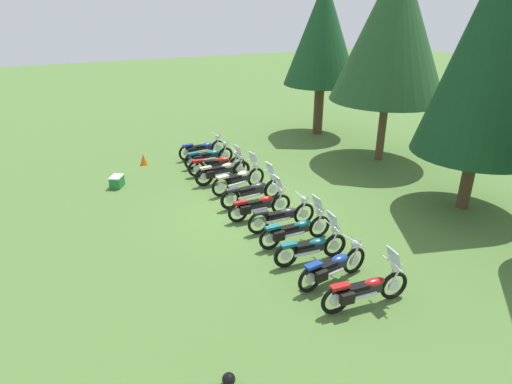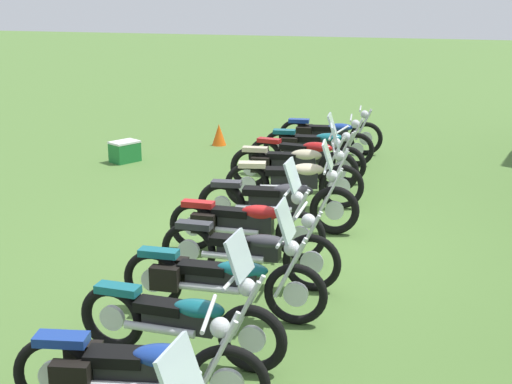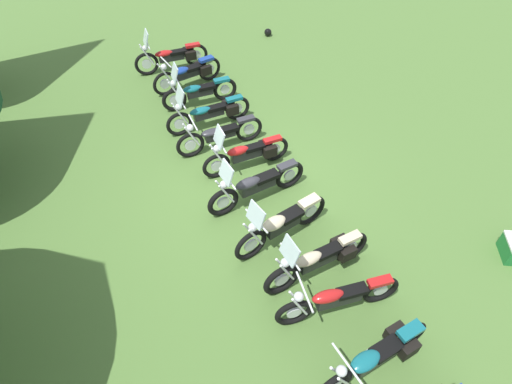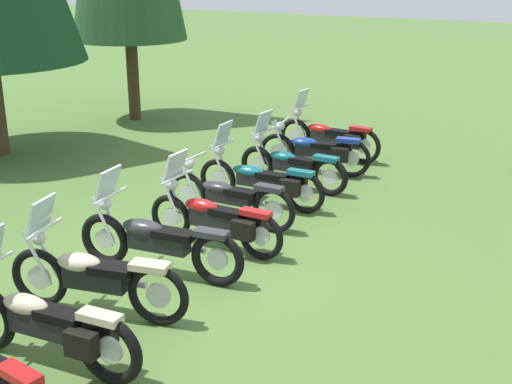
{
  "view_description": "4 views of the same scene",
  "coord_description": "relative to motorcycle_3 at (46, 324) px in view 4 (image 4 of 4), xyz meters",
  "views": [
    {
      "loc": [
        12.33,
        -5.48,
        6.58
      ],
      "look_at": [
        -0.22,
        0.07,
        0.52
      ],
      "focal_mm": 31.38,
      "sensor_mm": 36.0,
      "label": 1
    },
    {
      "loc": [
        9.5,
        2.37,
        3.55
      ],
      "look_at": [
        0.13,
        -0.15,
        0.75
      ],
      "focal_mm": 51.24,
      "sensor_mm": 36.0,
      "label": 2
    },
    {
      "loc": [
        -6.35,
        2.66,
        7.07
      ],
      "look_at": [
        -0.88,
        0.25,
        0.77
      ],
      "focal_mm": 29.96,
      "sensor_mm": 36.0,
      "label": 3
    },
    {
      "loc": [
        -6.86,
        -4.88,
        3.91
      ],
      "look_at": [
        1.68,
        -0.26,
        0.54
      ],
      "focal_mm": 47.29,
      "sensor_mm": 36.0,
      "label": 4
    }
  ],
  "objects": [
    {
      "name": "ground_plane",
      "position": [
        2.67,
        0.24,
        -0.47
      ],
      "size": [
        80.0,
        80.0,
        0.0
      ],
      "primitive_type": "plane",
      "color": "#4C7033"
    },
    {
      "name": "motorcycle_3",
      "position": [
        0.0,
        0.0,
        0.0
      ],
      "size": [
        0.65,
        2.29,
        1.38
      ],
      "rotation": [
        0.0,
        0.0,
        1.65
      ],
      "color": "black",
      "rests_on": "ground_plane"
    },
    {
      "name": "motorcycle_4",
      "position": [
        1.03,
        0.28,
        0.02
      ],
      "size": [
        0.76,
        2.23,
        1.38
      ],
      "rotation": [
        0.0,
        0.0,
        1.77
      ],
      "color": "black",
      "rests_on": "ground_plane"
    },
    {
      "name": "motorcycle_5",
      "position": [
        2.23,
        0.29,
        -0.0
      ],
      "size": [
        0.72,
        2.39,
        1.37
      ],
      "rotation": [
        0.0,
        0.0,
        1.68
      ],
      "color": "black",
      "rests_on": "ground_plane"
    },
    {
      "name": "motorcycle_6",
      "position": [
        3.28,
        0.05,
        -0.01
      ],
      "size": [
        0.74,
        2.18,
        1.35
      ],
      "rotation": [
        0.0,
        0.0,
        1.56
      ],
      "color": "black",
      "rests_on": "ground_plane"
    },
    {
      "name": "motorcycle_7",
      "position": [
        4.22,
        0.39,
        -0.04
      ],
      "size": [
        0.65,
        2.25,
        1.01
      ],
      "rotation": [
        0.0,
        0.0,
        1.57
      ],
      "color": "black",
      "rests_on": "ground_plane"
    },
    {
      "name": "motorcycle_8",
      "position": [
        5.16,
        0.31,
        -0.02
      ],
      "size": [
        0.65,
        2.31,
        1.36
      ],
      "rotation": [
        0.0,
        0.0,
        1.59
      ],
      "color": "black",
      "rests_on": "ground_plane"
    },
    {
      "name": "motorcycle_9",
      "position": [
        6.2,
        0.27,
        -0.03
      ],
      "size": [
        0.77,
        2.15,
        1.35
      ],
      "rotation": [
        0.0,
        0.0,
        1.52
      ],
      "color": "black",
      "rests_on": "ground_plane"
    },
    {
      "name": "motorcycle_10",
      "position": [
        7.23,
        0.24,
        -0.02
      ],
      "size": [
        0.79,
        2.16,
        1.02
      ],
      "rotation": [
        0.0,
        0.0,
        1.74
      ],
      "color": "black",
      "rests_on": "ground_plane"
    },
    {
      "name": "motorcycle_11",
      "position": [
        8.33,
        0.41,
        -0.0
      ],
      "size": [
        0.71,
        2.28,
        1.37
      ],
      "rotation": [
        0.0,
        0.0,
        1.51
      ],
      "color": "black",
      "rests_on": "ground_plane"
    }
  ]
}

